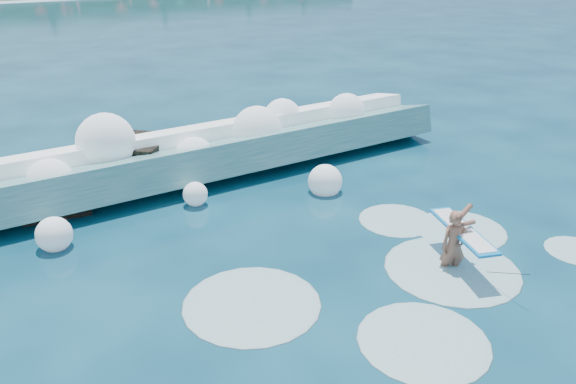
% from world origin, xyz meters
% --- Properties ---
extents(ground, '(200.00, 200.00, 0.00)m').
position_xyz_m(ground, '(0.00, 0.00, 0.00)').
color(ground, '#082E42').
rests_on(ground, ground).
extents(breaking_wave, '(18.61, 2.87, 1.60)m').
position_xyz_m(breaking_wave, '(0.09, 6.88, 0.56)').
color(breaking_wave, teal).
rests_on(breaking_wave, ground).
extents(rock_cluster, '(8.14, 3.07, 1.25)m').
position_xyz_m(rock_cluster, '(-3.05, 7.21, 0.40)').
color(rock_cluster, black).
rests_on(rock_cluster, ground).
extents(surfer_with_board, '(1.21, 2.79, 1.56)m').
position_xyz_m(surfer_with_board, '(3.79, -0.85, 0.58)').
color(surfer_with_board, '#925844').
rests_on(surfer_with_board, ground).
extents(wave_spray, '(15.02, 4.82, 2.25)m').
position_xyz_m(wave_spray, '(-0.20, 6.73, 1.00)').
color(wave_spray, white).
rests_on(wave_spray, ground).
extents(surf_foam, '(9.07, 5.77, 0.14)m').
position_xyz_m(surf_foam, '(2.64, -0.51, 0.00)').
color(surf_foam, silver).
rests_on(surf_foam, ground).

